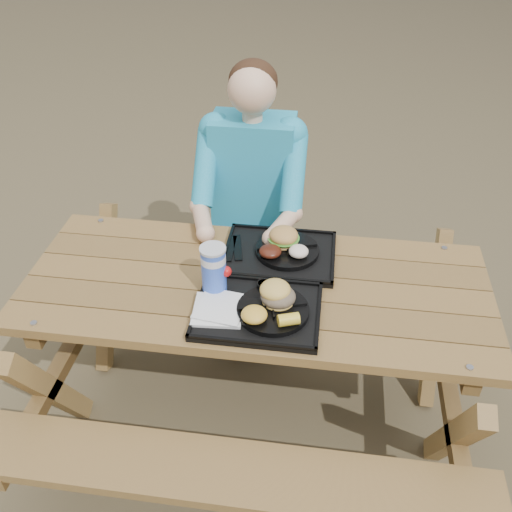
# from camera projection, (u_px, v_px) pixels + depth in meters

# --- Properties ---
(ground) EXTENTS (60.00, 60.00, 0.00)m
(ground) POSITION_uv_depth(u_px,v_px,m) (256.00, 407.00, 2.65)
(ground) COLOR #999999
(ground) RESTS_ON ground
(picnic_table) EXTENTS (1.80, 1.49, 0.75)m
(picnic_table) POSITION_uv_depth(u_px,v_px,m) (256.00, 351.00, 2.43)
(picnic_table) COLOR #999999
(picnic_table) RESTS_ON ground
(tray_near) EXTENTS (0.45, 0.35, 0.02)m
(tray_near) POSITION_uv_depth(u_px,v_px,m) (258.00, 312.00, 2.06)
(tray_near) COLOR black
(tray_near) RESTS_ON picnic_table
(tray_far) EXTENTS (0.45, 0.35, 0.02)m
(tray_far) POSITION_uv_depth(u_px,v_px,m) (279.00, 255.00, 2.33)
(tray_far) COLOR black
(tray_far) RESTS_ON picnic_table
(plate_near) EXTENTS (0.26, 0.26, 0.02)m
(plate_near) POSITION_uv_depth(u_px,v_px,m) (273.00, 310.00, 2.03)
(plate_near) COLOR black
(plate_near) RESTS_ON tray_near
(plate_far) EXTENTS (0.26, 0.26, 0.02)m
(plate_far) POSITION_uv_depth(u_px,v_px,m) (287.00, 250.00, 2.32)
(plate_far) COLOR black
(plate_far) RESTS_ON tray_far
(napkin_stack) EXTENTS (0.19, 0.19, 0.02)m
(napkin_stack) POSITION_uv_depth(u_px,v_px,m) (218.00, 309.00, 2.04)
(napkin_stack) COLOR white
(napkin_stack) RESTS_ON tray_near
(soda_cup) EXTENTS (0.09, 0.09, 0.18)m
(soda_cup) POSITION_uv_depth(u_px,v_px,m) (214.00, 270.00, 2.08)
(soda_cup) COLOR blue
(soda_cup) RESTS_ON tray_near
(condiment_bbq) EXTENTS (0.06, 0.06, 0.03)m
(condiment_bbq) POSITION_uv_depth(u_px,v_px,m) (264.00, 286.00, 2.13)
(condiment_bbq) COLOR black
(condiment_bbq) RESTS_ON tray_near
(condiment_mustard) EXTENTS (0.04, 0.04, 0.03)m
(condiment_mustard) POSITION_uv_depth(u_px,v_px,m) (279.00, 286.00, 2.14)
(condiment_mustard) COLOR gold
(condiment_mustard) RESTS_ON tray_near
(sandwich) EXTENTS (0.12, 0.12, 0.12)m
(sandwich) POSITION_uv_depth(u_px,v_px,m) (278.00, 289.00, 2.02)
(sandwich) COLOR gold
(sandwich) RESTS_ON plate_near
(mac_cheese) EXTENTS (0.09, 0.09, 0.05)m
(mac_cheese) POSITION_uv_depth(u_px,v_px,m) (254.00, 315.00, 1.97)
(mac_cheese) COLOR gold
(mac_cheese) RESTS_ON plate_near
(corn_cob) EXTENTS (0.09, 0.09, 0.04)m
(corn_cob) POSITION_uv_depth(u_px,v_px,m) (289.00, 320.00, 1.95)
(corn_cob) COLOR yellow
(corn_cob) RESTS_ON plate_near
(cutlery_far) EXTENTS (0.07, 0.18, 0.01)m
(cutlery_far) POSITION_uv_depth(u_px,v_px,m) (238.00, 248.00, 2.35)
(cutlery_far) COLOR black
(cutlery_far) RESTS_ON tray_far
(burger) EXTENTS (0.12, 0.12, 0.11)m
(burger) POSITION_uv_depth(u_px,v_px,m) (284.00, 232.00, 2.32)
(burger) COLOR #C08943
(burger) RESTS_ON plate_far
(baked_beans) EXTENTS (0.09, 0.09, 0.04)m
(baked_beans) POSITION_uv_depth(u_px,v_px,m) (270.00, 251.00, 2.27)
(baked_beans) COLOR #46190E
(baked_beans) RESTS_ON plate_far
(potato_salad) EXTENTS (0.08, 0.08, 0.04)m
(potato_salad) POSITION_uv_depth(u_px,v_px,m) (299.00, 251.00, 2.26)
(potato_salad) COLOR white
(potato_salad) RESTS_ON plate_far
(diner) EXTENTS (0.48, 0.84, 1.28)m
(diner) POSITION_uv_depth(u_px,v_px,m) (253.00, 214.00, 2.81)
(diner) COLOR #19A7B2
(diner) RESTS_ON ground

